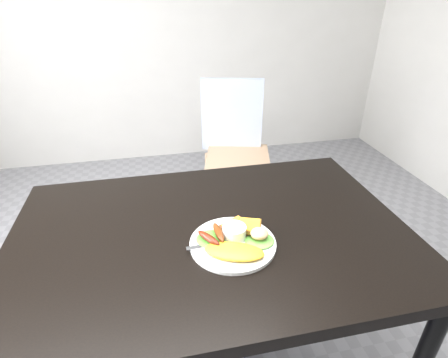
{
  "coord_description": "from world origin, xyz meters",
  "views": [
    {
      "loc": [
        -0.14,
        -0.85,
        1.4
      ],
      "look_at": [
        0.05,
        0.04,
        0.9
      ],
      "focal_mm": 28.0,
      "sensor_mm": 36.0,
      "label": 1
    }
  ],
  "objects": [
    {
      "name": "dining_table",
      "position": [
        0.0,
        0.0,
        0.73
      ],
      "size": [
        1.2,
        0.8,
        0.04
      ],
      "primitive_type": "cube",
      "color": "black",
      "rests_on": "ground"
    },
    {
      "name": "fork",
      "position": [
        0.0,
        -0.09,
        0.76
      ],
      "size": [
        0.18,
        0.02,
        0.0
      ],
      "primitive_type": "cube",
      "rotation": [
        0.0,
        0.0,
        0.04
      ],
      "color": "#ADAFB7",
      "rests_on": "plate"
    },
    {
      "name": "person",
      "position": [
        -0.08,
        0.45,
        0.66
      ],
      "size": [
        0.51,
        0.38,
        1.31
      ],
      "primitive_type": "imported",
      "rotation": [
        0.0,
        0.0,
        3.28
      ],
      "color": "navy",
      "rests_on": "ground"
    },
    {
      "name": "plate",
      "position": [
        0.05,
        -0.08,
        0.76
      ],
      "size": [
        0.25,
        0.25,
        0.01
      ],
      "primitive_type": "cylinder",
      "color": "white",
      "rests_on": "dining_table"
    },
    {
      "name": "lettuce_left",
      "position": [
        -0.01,
        -0.06,
        0.77
      ],
      "size": [
        0.12,
        0.11,
        0.01
      ],
      "primitive_type": "ellipsoid",
      "rotation": [
        0.0,
        0.0,
        -0.34
      ],
      "color": "green",
      "rests_on": "plate"
    },
    {
      "name": "toast_a",
      "position": [
        0.07,
        -0.03,
        0.77
      ],
      "size": [
        0.11,
        0.11,
        0.01
      ],
      "primitive_type": "cube",
      "rotation": [
        0.0,
        0.0,
        0.51
      ],
      "color": "brown",
      "rests_on": "plate"
    },
    {
      "name": "toast_b",
      "position": [
        0.11,
        -0.05,
        0.78
      ],
      "size": [
        0.09,
        0.09,
        0.01
      ],
      "primitive_type": "cube",
      "rotation": [
        0.0,
        0.0,
        -0.35
      ],
      "color": "brown",
      "rests_on": "toast_a"
    },
    {
      "name": "sausage_b",
      "position": [
        0.01,
        -0.06,
        0.78
      ],
      "size": [
        0.03,
        0.09,
        0.02
      ],
      "primitive_type": "ellipsoid",
      "rotation": [
        0.0,
        0.0,
        0.09
      ],
      "color": "#5E320B",
      "rests_on": "lettuce_left"
    },
    {
      "name": "omelette",
      "position": [
        0.04,
        -0.14,
        0.77
      ],
      "size": [
        0.18,
        0.13,
        0.02
      ],
      "primitive_type": "ellipsoid",
      "rotation": [
        0.0,
        0.0,
        -0.37
      ],
      "color": "yellow",
      "rests_on": "plate"
    },
    {
      "name": "ramekin",
      "position": [
        0.06,
        -0.07,
        0.78
      ],
      "size": [
        0.09,
        0.09,
        0.04
      ],
      "primitive_type": "cylinder",
      "rotation": [
        0.0,
        0.0,
        0.32
      ],
      "color": "white",
      "rests_on": "plate"
    },
    {
      "name": "lettuce_right",
      "position": [
        0.12,
        -0.1,
        0.77
      ],
      "size": [
        0.09,
        0.09,
        0.01
      ],
      "primitive_type": "ellipsoid",
      "rotation": [
        0.0,
        0.0,
        0.14
      ],
      "color": "#498726",
      "rests_on": "plate"
    },
    {
      "name": "sausage_a",
      "position": [
        -0.02,
        -0.08,
        0.78
      ],
      "size": [
        0.07,
        0.09,
        0.02
      ],
      "primitive_type": "ellipsoid",
      "rotation": [
        0.0,
        0.0,
        0.57
      ],
      "color": "#591F0A",
      "rests_on": "lettuce_left"
    },
    {
      "name": "potato_salad",
      "position": [
        0.12,
        -0.09,
        0.79
      ],
      "size": [
        0.05,
        0.05,
        0.03
      ],
      "primitive_type": "ellipsoid",
      "rotation": [
        0.0,
        0.0,
        0.01
      ],
      "color": "#F1F3B4",
      "rests_on": "lettuce_right"
    },
    {
      "name": "dining_chair",
      "position": [
        0.36,
        1.07,
        0.45
      ],
      "size": [
        0.47,
        0.47,
        0.05
      ],
      "primitive_type": "cube",
      "rotation": [
        0.0,
        0.0,
        -0.25
      ],
      "color": "tan",
      "rests_on": "ground"
    }
  ]
}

